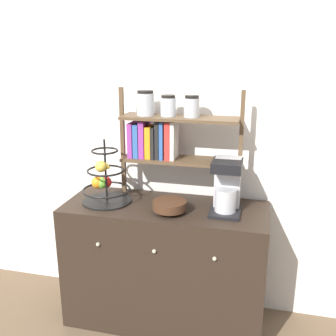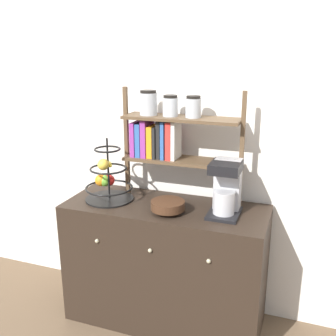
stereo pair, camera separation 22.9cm
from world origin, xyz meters
name	(u,v)px [view 1 (the left image)]	position (x,y,z in m)	size (l,w,h in m)	color
wall_back	(176,115)	(0.00, 0.52, 1.30)	(7.00, 0.05, 2.60)	silver
sideboard	(165,264)	(0.00, 0.24, 0.40)	(1.23, 0.50, 0.79)	black
coffee_maker	(227,185)	(0.36, 0.26, 0.95)	(0.17, 0.23, 0.31)	black
fruit_stand	(105,182)	(-0.38, 0.23, 0.92)	(0.30, 0.30, 0.40)	black
wooden_bowl	(170,206)	(0.05, 0.15, 0.83)	(0.20, 0.20, 0.07)	#422819
shelf_hutch	(165,133)	(-0.03, 0.35, 1.22)	(0.75, 0.20, 0.69)	brown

